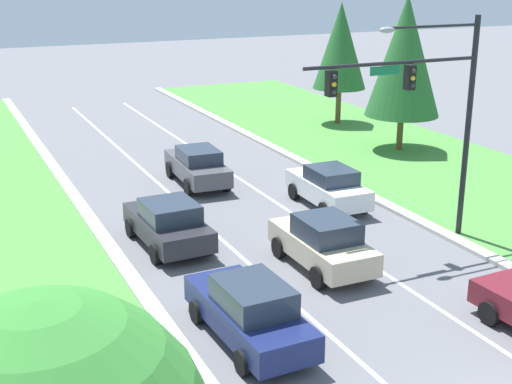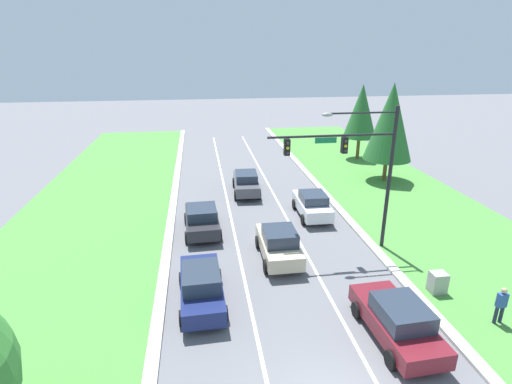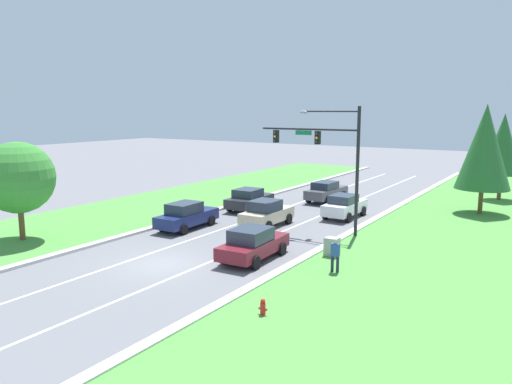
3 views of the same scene
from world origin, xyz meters
name	(u,v)px [view 3 (image 3 of 3)]	position (x,y,z in m)	size (l,w,h in m)	color
ground_plane	(162,264)	(0.00, 0.00, 0.00)	(160.00, 160.00, 0.00)	slate
curb_strip_right	(258,284)	(5.65, 0.00, 0.07)	(0.50, 90.00, 0.15)	beige
curb_strip_left	(86,246)	(-5.65, 0.00, 0.07)	(0.50, 90.00, 0.15)	beige
grass_verge_right	(374,310)	(10.90, 0.00, 0.04)	(10.00, 90.00, 0.08)	#4C8E3D
grass_verge_left	(29,234)	(-10.90, 0.00, 0.04)	(10.00, 90.00, 0.08)	#4C8E3D
lane_stripe_inner_left	(136,258)	(-1.80, 0.00, 0.00)	(0.14, 81.00, 0.01)	white
lane_stripe_inner_right	(190,270)	(1.80, 0.00, 0.00)	(0.14, 81.00, 0.01)	white
traffic_signal_mast	(329,150)	(4.31, 10.21, 5.15)	(6.62, 0.41, 7.79)	black
champagne_sedan	(267,213)	(0.22, 9.72, 0.88)	(2.00, 4.27, 1.77)	beige
burgundy_sedan	(253,244)	(3.42, 3.07, 0.84)	(2.21, 4.62, 1.68)	maroon
charcoal_sedan	(249,199)	(-3.69, 13.63, 0.84)	(2.21, 4.44, 1.66)	#28282D
graphite_sedan	(326,191)	(-0.23, 20.05, 0.87)	(2.13, 4.77, 1.69)	#4C4C51
white_sedan	(344,206)	(3.49, 14.98, 0.84)	(2.03, 4.32, 1.67)	white
navy_sedan	(186,216)	(-3.84, 6.47, 0.85)	(2.06, 4.75, 1.72)	navy
utility_cabinet	(332,247)	(6.66, 5.62, 0.52)	(0.70, 0.60, 1.04)	#9E9E99
pedestrian	(335,254)	(7.85, 3.27, 0.94)	(0.40, 0.25, 1.69)	#232842
fire_hydrant	(263,308)	(7.58, -2.73, 0.34)	(0.34, 0.20, 0.70)	red
conifer_near_right_tree	(485,147)	(11.47, 21.24, 4.95)	(3.81, 3.81, 8.01)	brown
oak_near_left_tree	(18,178)	(-9.88, -1.07, 3.74)	(4.12, 4.12, 5.80)	brown
conifer_far_right_tree	(503,144)	(11.92, 28.19, 4.74)	(3.16, 3.16, 7.29)	brown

